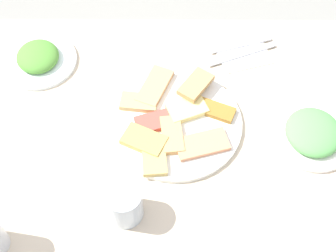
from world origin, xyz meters
name	(u,v)px	position (x,y,z in m)	size (l,w,h in m)	color
ground_plane	(165,246)	(0.00, 0.00, 0.00)	(6.00, 6.00, 0.00)	gray
dining_table	(164,157)	(0.00, 0.00, 0.63)	(1.01, 0.81, 0.72)	beige
pide_platter	(173,121)	(-0.02, -0.05, 0.73)	(0.33, 0.33, 0.04)	white
salad_plate_greens	(313,133)	(-0.36, -0.01, 0.73)	(0.20, 0.20, 0.05)	white
salad_plate_rice	(38,58)	(0.34, -0.24, 0.73)	(0.20, 0.20, 0.04)	white
drinking_glass	(124,204)	(0.08, 0.19, 0.76)	(0.08, 0.08, 0.09)	silver
paper_napkin	(241,50)	(-0.21, -0.29, 0.72)	(0.14, 0.14, 0.00)	white
fork	(241,44)	(-0.21, -0.31, 0.72)	(0.18, 0.02, 0.01)	silver
spoon	(242,54)	(-0.21, -0.27, 0.72)	(0.20, 0.02, 0.01)	silver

